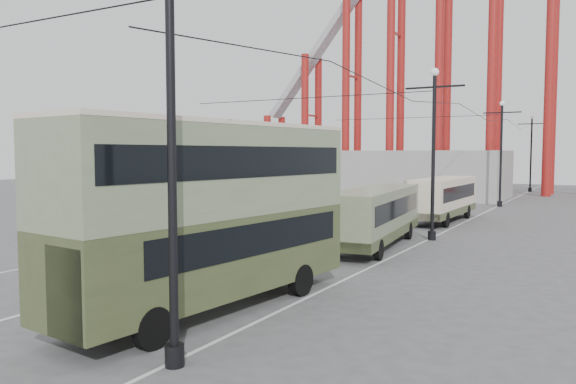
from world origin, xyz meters
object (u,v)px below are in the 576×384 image
Objects in this scene: lamp_post_near at (170,8)px; single_decker_cream at (442,197)px; double_decker_bus at (212,205)px; single_decker_green at (375,214)px; pedestrian at (235,246)px.

single_decker_cream is (-1.68, 29.68, -6.17)m from lamp_post_near.
double_decker_bus is 13.42m from single_decker_green.
pedestrian is (-3.34, -20.17, -0.76)m from single_decker_cream.
lamp_post_near is at bearing 101.86° from pedestrian.
single_decker_cream is (0.24, 12.29, 0.03)m from single_decker_green.
lamp_post_near reaches higher than single_decker_green.
single_decker_cream reaches higher than pedestrian.
double_decker_bus reaches higher than pedestrian.
single_decker_green is at bearing 95.69° from double_decker_bus.
double_decker_bus is at bearing -89.90° from single_decker_cream.
single_decker_green is at bearing -90.24° from single_decker_cream.
pedestrian is (-3.10, -7.89, -0.73)m from single_decker_green.
pedestrian is at bearing -117.81° from single_decker_green.
single_decker_green is 12.29m from single_decker_cream.
double_decker_bus is at bearing 102.83° from pedestrian.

